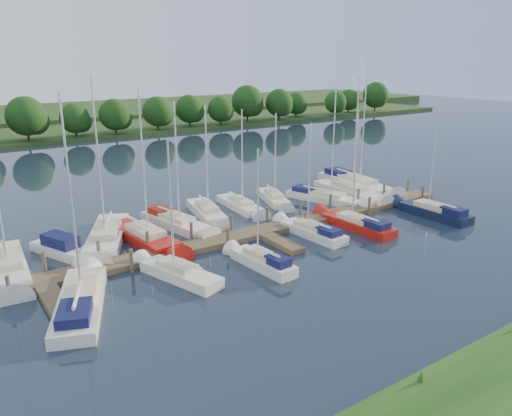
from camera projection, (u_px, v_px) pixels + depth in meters
ground at (328, 269)px, 32.68m from camera, size 260.00×260.00×0.00m
dock at (264, 234)px, 38.40m from camera, size 40.00×6.00×0.40m
mooring_pilings at (256, 226)px, 39.18m from camera, size 38.24×2.84×2.00m
far_shore at (54, 130)px, 91.95m from camera, size 180.00×30.00×0.60m
distant_hill at (27, 115)px, 111.62m from camera, size 220.00×40.00×1.40m
treeline at (79, 115)px, 81.10m from camera, size 147.60×9.05×8.00m
sailboat_n_0 at (8, 270)px, 31.87m from camera, size 2.72×9.16×11.60m
motorboat at (63, 250)px, 34.79m from camera, size 3.48×5.72×1.85m
sailboat_n_2 at (107, 239)px, 37.22m from camera, size 5.92×9.73×12.63m
sailboat_n_3 at (147, 240)px, 37.06m from camera, size 3.02×9.30×11.80m
sailboat_n_4 at (177, 224)px, 40.49m from camera, size 3.33×8.37×10.55m
sailboat_n_5 at (207, 214)px, 43.18m from camera, size 3.15×7.82×9.98m
sailboat_n_6 at (241, 206)px, 45.30m from camera, size 2.23×7.41×9.34m
sailboat_n_7 at (274, 199)px, 47.45m from camera, size 3.31×6.83×8.79m
sailboat_n_8 at (327, 198)px, 47.69m from camera, size 4.48×8.82×11.11m
sailboat_n_9 at (350, 193)px, 49.50m from camera, size 2.55×9.44×12.05m
sailboat_n_10 at (357, 185)px, 52.62m from camera, size 3.55×11.31×14.12m
sailboat_s_0 at (81, 300)px, 27.81m from camera, size 5.11×9.55×12.15m
sailboat_s_1 at (177, 274)px, 31.28m from camera, size 3.33×7.01×9.05m
sailboat_s_2 at (262, 262)px, 32.90m from camera, size 1.93×6.28×8.24m
sailboat_s_3 at (311, 232)px, 38.62m from camera, size 2.06×7.04×9.03m
sailboat_s_4 at (355, 224)px, 40.29m from camera, size 2.19×7.73×9.85m
sailboat_s_5 at (432, 213)px, 43.25m from camera, size 1.83×7.62×9.93m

